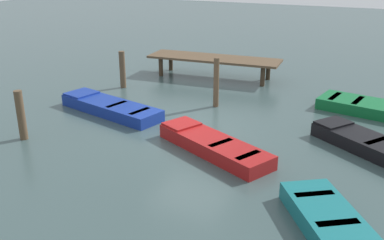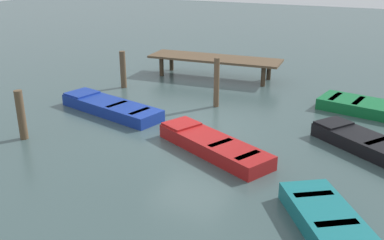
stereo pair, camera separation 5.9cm
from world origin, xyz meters
name	(u,v)px [view 1 (the left image)]	position (x,y,z in m)	size (l,w,h in m)	color
ground_plane	(192,130)	(0.00, 0.00, 0.00)	(80.00, 80.00, 0.00)	#384C4C
dock_segment	(214,60)	(-1.85, 6.35, 0.84)	(6.14, 2.05, 0.95)	brown
rowboat_green	(365,106)	(4.90, 4.23, 0.22)	(3.30, 2.00, 0.46)	#0F602D
rowboat_red	(213,145)	(1.25, -1.25, 0.22)	(3.91, 2.63, 0.46)	maroon
rowboat_blue	(110,107)	(-3.38, 0.28, 0.22)	(4.34, 2.12, 0.46)	navy
rowboat_black	(367,143)	(5.25, 0.75, 0.22)	(3.44, 2.85, 0.46)	black
mooring_piling_near_right	(21,115)	(-4.39, -2.84, 0.78)	(0.24, 0.24, 1.55)	brown
mooring_piling_center	(122,70)	(-4.74, 3.20, 0.78)	(0.25, 0.25, 1.57)	brown
mooring_piling_far_left	(216,83)	(-0.20, 2.54, 0.92)	(0.21, 0.21, 1.85)	brown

